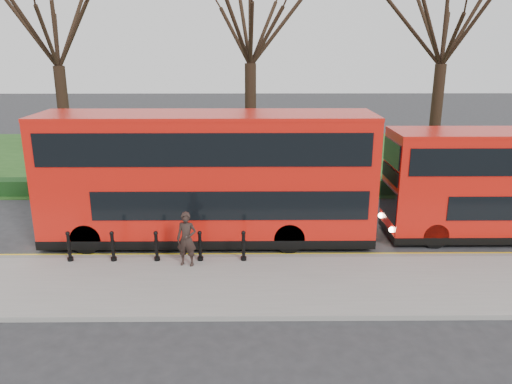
{
  "coord_description": "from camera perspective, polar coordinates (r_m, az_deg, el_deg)",
  "views": [
    {
      "loc": [
        2.05,
        -16.85,
        7.15
      ],
      "look_at": [
        2.21,
        0.5,
        2.0
      ],
      "focal_mm": 35.0,
      "sensor_mm": 36.0,
      "label": 1
    }
  ],
  "objects": [
    {
      "name": "grass_verge",
      "position": [
        32.7,
        -4.11,
        3.91
      ],
      "size": [
        60.0,
        18.0,
        0.06
      ],
      "primitive_type": "cube",
      "color": "#1F4717",
      "rests_on": "ground"
    },
    {
      "name": "kerb",
      "position": [
        17.48,
        -7.27,
        -7.49
      ],
      "size": [
        60.0,
        0.25,
        0.16
      ],
      "primitive_type": "cube",
      "color": "slate",
      "rests_on": "ground"
    },
    {
      "name": "ground",
      "position": [
        18.42,
        -6.91,
        -6.44
      ],
      "size": [
        120.0,
        120.0,
        0.0
      ],
      "primitive_type": "plane",
      "color": "#28282B",
      "rests_on": "ground"
    },
    {
      "name": "pavement",
      "position": [
        15.69,
        -8.1,
        -10.45
      ],
      "size": [
        60.0,
        4.0,
        0.15
      ],
      "primitive_type": "cube",
      "color": "gray",
      "rests_on": "ground"
    },
    {
      "name": "pedestrian",
      "position": [
        16.46,
        -7.93,
        -5.35
      ],
      "size": [
        0.73,
        0.55,
        1.82
      ],
      "primitive_type": "imported",
      "rotation": [
        0.0,
        0.0,
        -0.18
      ],
      "color": "black",
      "rests_on": "pavement"
    },
    {
      "name": "yellow_line_outer",
      "position": [
        17.78,
        -7.15,
        -7.3
      ],
      "size": [
        60.0,
        0.1,
        0.01
      ],
      "primitive_type": "cube",
      "color": "yellow",
      "rests_on": "ground"
    },
    {
      "name": "tree_mid",
      "position": [
        26.88,
        -0.66,
        18.77
      ],
      "size": [
        7.22,
        7.22,
        11.29
      ],
      "color": "black",
      "rests_on": "ground"
    },
    {
      "name": "bollard_row",
      "position": [
        17.11,
        -11.31,
        -6.14
      ],
      "size": [
        5.99,
        0.15,
        1.0
      ],
      "color": "black",
      "rests_on": "pavement"
    },
    {
      "name": "bus_lead",
      "position": [
        18.41,
        -5.56,
        1.55
      ],
      "size": [
        12.06,
        2.77,
        4.8
      ],
      "color": "red",
      "rests_on": "ground"
    },
    {
      "name": "tree_left",
      "position": [
        28.69,
        -22.05,
        17.14
      ],
      "size": [
        7.07,
        7.07,
        11.04
      ],
      "color": "black",
      "rests_on": "ground"
    },
    {
      "name": "hedge",
      "position": [
        24.68,
        -5.26,
        0.58
      ],
      "size": [
        60.0,
        0.9,
        0.8
      ],
      "primitive_type": "cube",
      "color": "black",
      "rests_on": "ground"
    },
    {
      "name": "yellow_line_inner",
      "position": [
        17.96,
        -7.08,
        -7.04
      ],
      "size": [
        60.0,
        0.1,
        0.01
      ],
      "primitive_type": "cube",
      "color": "yellow",
      "rests_on": "ground"
    },
    {
      "name": "tree_right",
      "position": [
        28.66,
        20.81,
        17.51
      ],
      "size": [
        7.18,
        7.18,
        11.21
      ],
      "color": "black",
      "rests_on": "ground"
    }
  ]
}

